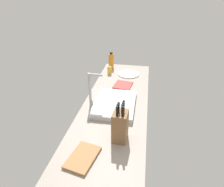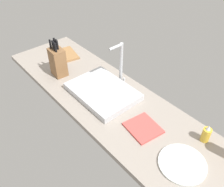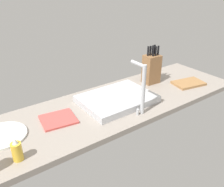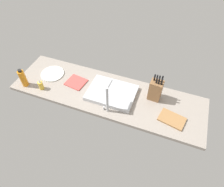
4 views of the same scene
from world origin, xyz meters
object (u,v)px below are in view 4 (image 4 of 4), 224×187
object	(u,v)px
knife_block	(156,90)
water_bottle	(23,78)
dinner_plate	(53,74)
faucet	(107,98)
sink_basin	(112,93)
dish_towel	(76,82)
cutting_board	(172,119)
soap_bottle	(41,85)

from	to	relation	value
knife_block	water_bottle	size ratio (longest dim) A/B	1.39
dinner_plate	faucet	bearing A→B (deg)	162.14
sink_basin	dish_towel	xyz separation A→B (cm)	(40.87, -2.35, -1.56)
faucet	sink_basin	bearing A→B (deg)	-79.70
water_bottle	dinner_plate	size ratio (longest dim) A/B	0.83
dinner_plate	dish_towel	world-z (taller)	same
sink_basin	cutting_board	world-z (taller)	sink_basin
dish_towel	water_bottle	bearing A→B (deg)	24.18
faucet	soap_bottle	world-z (taller)	faucet
dish_towel	sink_basin	bearing A→B (deg)	176.71
faucet	knife_block	xyz separation A→B (cm)	(-36.86, -29.60, -6.22)
faucet	dish_towel	distance (cm)	52.09
sink_basin	water_bottle	distance (cm)	90.61
faucet	cutting_board	bearing A→B (deg)	-170.21
soap_bottle	sink_basin	bearing A→B (deg)	-165.83
faucet	dish_towel	world-z (taller)	faucet
knife_block	faucet	bearing A→B (deg)	42.76
water_bottle	faucet	bearing A→B (deg)	179.94
water_bottle	dish_towel	bearing A→B (deg)	-155.82
sink_basin	water_bottle	size ratio (longest dim) A/B	2.26
sink_basin	knife_block	world-z (taller)	knife_block
faucet	dinner_plate	size ratio (longest dim) A/B	1.24
faucet	knife_block	distance (cm)	47.68
dinner_plate	water_bottle	bearing A→B (deg)	54.38
cutting_board	soap_bottle	bearing A→B (deg)	3.72
knife_block	soap_bottle	world-z (taller)	knife_block
cutting_board	water_bottle	xyz separation A→B (cm)	(149.55, 9.88, 8.69)
knife_block	water_bottle	xyz separation A→B (cm)	(128.61, 29.51, -1.83)
sink_basin	cutting_board	xyz separation A→B (cm)	(-61.25, 9.06, -1.26)
knife_block	dinner_plate	size ratio (longest dim) A/B	1.15
sink_basin	faucet	bearing A→B (deg)	100.30
soap_bottle	water_bottle	distance (cm)	19.31
knife_block	cutting_board	size ratio (longest dim) A/B	1.27
dish_towel	faucet	bearing A→B (deg)	154.25
dinner_plate	soap_bottle	bearing A→B (deg)	93.90
sink_basin	dish_towel	bearing A→B (deg)	-3.29
faucet	water_bottle	xyz separation A→B (cm)	(91.75, -0.09, -8.05)
sink_basin	soap_bottle	world-z (taller)	soap_bottle
faucet	cutting_board	world-z (taller)	faucet
faucet	water_bottle	bearing A→B (deg)	-0.06
dish_towel	dinner_plate	bearing A→B (deg)	-5.01
knife_block	dish_towel	bearing A→B (deg)	9.77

